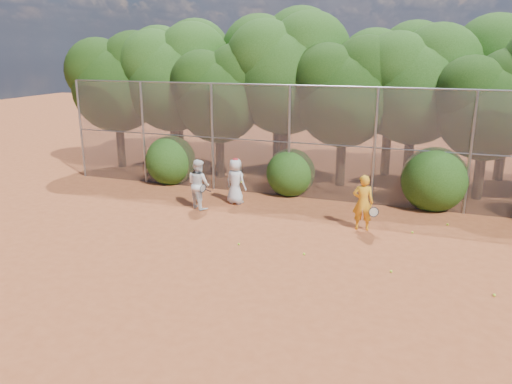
% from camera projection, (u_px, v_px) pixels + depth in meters
% --- Properties ---
extents(ground, '(80.00, 80.00, 0.00)m').
position_uv_depth(ground, '(260.00, 263.00, 12.60)').
color(ground, '#984622').
rests_on(ground, ground).
extents(fence_back, '(20.05, 0.09, 4.03)m').
position_uv_depth(fence_back, '(313.00, 142.00, 17.50)').
color(fence_back, gray).
rests_on(fence_back, ground).
extents(tree_0, '(4.38, 3.81, 6.00)m').
position_uv_depth(tree_0, '(117.00, 79.00, 21.85)').
color(tree_0, black).
rests_on(tree_0, ground).
extents(tree_1, '(4.64, 4.03, 6.35)m').
position_uv_depth(tree_1, '(173.00, 74.00, 21.43)').
color(tree_1, black).
rests_on(tree_1, ground).
extents(tree_2, '(3.99, 3.47, 5.47)m').
position_uv_depth(tree_2, '(220.00, 91.00, 20.14)').
color(tree_2, black).
rests_on(tree_2, ground).
extents(tree_3, '(4.89, 4.26, 6.70)m').
position_uv_depth(tree_3, '(287.00, 70.00, 20.01)').
color(tree_3, black).
rests_on(tree_3, ground).
extents(tree_4, '(4.19, 3.64, 5.73)m').
position_uv_depth(tree_4, '(346.00, 89.00, 18.83)').
color(tree_4, black).
rests_on(tree_4, ground).
extents(tree_5, '(4.51, 3.92, 6.17)m').
position_uv_depth(tree_5, '(417.00, 81.00, 18.67)').
color(tree_5, black).
rests_on(tree_5, ground).
extents(tree_6, '(3.86, 3.36, 5.29)m').
position_uv_depth(tree_6, '(490.00, 102.00, 17.11)').
color(tree_6, black).
rests_on(tree_6, ground).
extents(tree_9, '(4.83, 4.20, 6.62)m').
position_uv_depth(tree_9, '(178.00, 68.00, 23.78)').
color(tree_9, black).
rests_on(tree_9, ground).
extents(tree_10, '(5.15, 4.48, 7.06)m').
position_uv_depth(tree_10, '(280.00, 62.00, 22.27)').
color(tree_10, black).
rests_on(tree_10, ground).
extents(tree_11, '(4.64, 4.03, 6.35)m').
position_uv_depth(tree_11, '(393.00, 75.00, 20.41)').
color(tree_11, black).
rests_on(tree_11, ground).
extents(bush_0, '(2.00, 2.00, 2.00)m').
position_uv_depth(bush_0, '(171.00, 158.00, 19.97)').
color(bush_0, '#1D4110').
rests_on(bush_0, ground).
extents(bush_1, '(1.80, 1.80, 1.80)m').
position_uv_depth(bush_1, '(291.00, 170.00, 18.38)').
color(bush_1, '#1D4110').
rests_on(bush_1, ground).
extents(bush_2, '(2.20, 2.20, 2.20)m').
position_uv_depth(bush_2, '(435.00, 176.00, 16.70)').
color(bush_2, '#1D4110').
rests_on(bush_2, ground).
extents(player_yellow, '(0.83, 0.51, 1.69)m').
position_uv_depth(player_yellow, '(363.00, 203.00, 14.72)').
color(player_yellow, orange).
rests_on(player_yellow, ground).
extents(player_teen, '(0.89, 0.69, 1.62)m').
position_uv_depth(player_teen, '(236.00, 181.00, 17.27)').
color(player_teen, silver).
rests_on(player_teen, ground).
extents(player_white, '(1.02, 0.95, 1.69)m').
position_uv_depth(player_white, '(199.00, 184.00, 16.74)').
color(player_white, white).
rests_on(player_white, ground).
extents(ball_0, '(0.07, 0.07, 0.07)m').
position_uv_depth(ball_0, '(304.00, 254.00, 13.08)').
color(ball_0, '#B6DE28').
rests_on(ball_0, ground).
extents(ball_1, '(0.07, 0.07, 0.07)m').
position_uv_depth(ball_1, '(412.00, 232.00, 14.62)').
color(ball_1, '#B6DE28').
rests_on(ball_1, ground).
extents(ball_2, '(0.07, 0.07, 0.07)m').
position_uv_depth(ball_2, '(391.00, 271.00, 12.06)').
color(ball_2, '#B6DE28').
rests_on(ball_2, ground).
extents(ball_3, '(0.07, 0.07, 0.07)m').
position_uv_depth(ball_3, '(494.00, 295.00, 10.90)').
color(ball_3, '#B6DE28').
rests_on(ball_3, ground).
extents(ball_4, '(0.07, 0.07, 0.07)m').
position_uv_depth(ball_4, '(239.00, 244.00, 13.75)').
color(ball_4, '#B6DE28').
rests_on(ball_4, ground).
extents(ball_5, '(0.07, 0.07, 0.07)m').
position_uv_depth(ball_5, '(448.00, 224.00, 15.28)').
color(ball_5, '#B6DE28').
rests_on(ball_5, ground).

